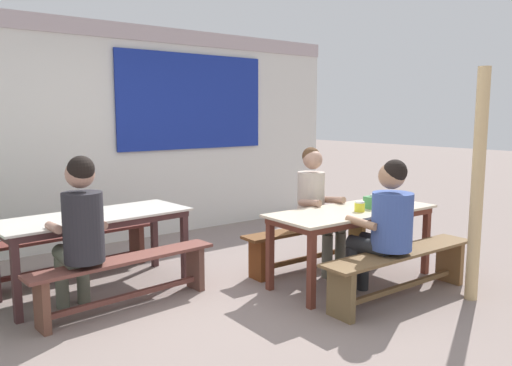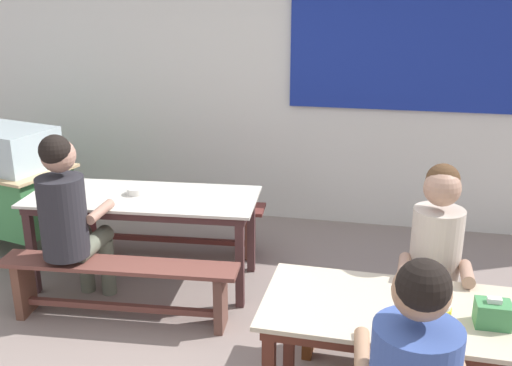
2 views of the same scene
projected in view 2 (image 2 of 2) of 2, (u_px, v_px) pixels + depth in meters
name	position (u px, v px, depth m)	size (l,w,h in m)	color
backdrop_wall	(295.00, 73.00, 5.58)	(7.08, 0.23, 2.78)	silver
dining_table_far	(143.00, 205.00, 4.47)	(1.80, 0.84, 0.73)	silver
dining_table_near	(441.00, 325.00, 2.86)	(1.78, 0.73, 0.73)	beige
bench_far_back	(167.00, 218.00, 5.14)	(1.74, 0.42, 0.44)	brown
bench_far_front	(119.00, 282.00, 4.03)	(1.68, 0.38, 0.44)	brown
bench_near_back	(429.00, 324.00, 3.51)	(1.70, 0.29, 0.44)	brown
person_left_back_turned	(69.00, 214.00, 3.99)	(0.43, 0.59, 1.33)	#626856
person_right_near_table	(435.00, 265.00, 3.31)	(0.42, 0.58, 1.30)	#5F6153
tissue_box	(493.00, 314.00, 2.71)	(0.16, 0.12, 0.14)	#3F874B
condiment_jar	(440.00, 314.00, 2.72)	(0.10, 0.10, 0.10)	yellow
soup_bowl	(136.00, 191.00, 4.48)	(0.14, 0.14, 0.05)	silver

